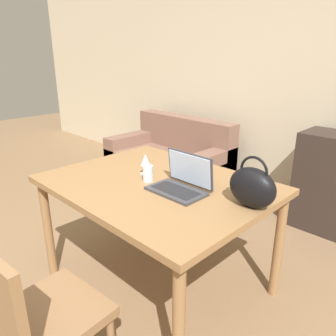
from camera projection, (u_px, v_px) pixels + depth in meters
wall_back at (305, 75)px, 3.16m from camera, size 10.00×0.06×2.70m
dining_table at (157, 193)px, 2.11m from camera, size 1.39×1.07×0.77m
chair at (33, 314)px, 1.40m from camera, size 0.47×0.47×0.87m
couch at (170, 164)px, 3.95m from camera, size 1.43×0.82×0.82m
laptop at (182, 181)px, 1.95m from camera, size 0.34×0.24×0.22m
drinking_glass at (148, 173)px, 2.08m from camera, size 0.07×0.07×0.10m
wine_glass at (145, 161)px, 2.19m from camera, size 0.07×0.07×0.14m
handbag at (252, 187)px, 1.72m from camera, size 0.27×0.14×0.28m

